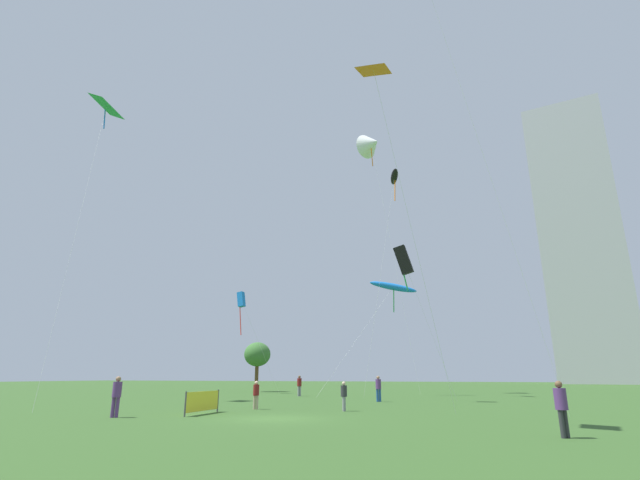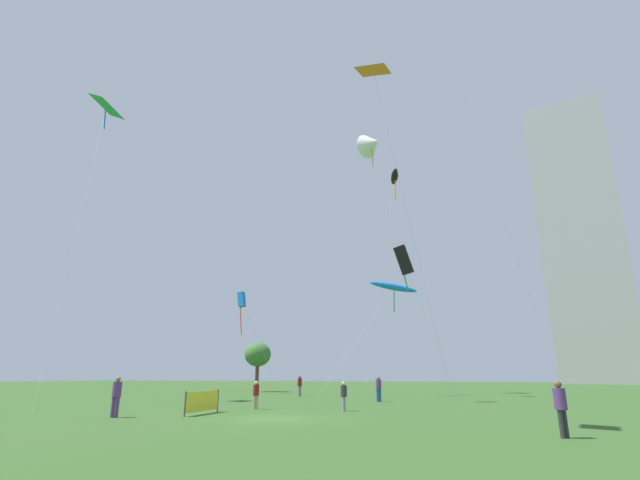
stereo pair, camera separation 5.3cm
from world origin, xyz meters
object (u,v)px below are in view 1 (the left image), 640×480
Objects in this scene: kite_flying_3 at (241,300)px; event_banner at (203,401)px; person_standing_3 at (561,405)px; distant_highrise_0 at (580,242)px; person_standing_5 at (378,387)px; kite_flying_5 at (374,72)px; kite_flying_1 at (371,144)px; kite_flying_7 at (404,260)px; kite_flying_2 at (106,107)px; kite_flying_6 at (393,287)px; person_standing_1 at (344,394)px; person_standing_2 at (299,384)px; kite_flying_0 at (394,177)px; park_tree_0 at (257,355)px; person_standing_4 at (256,393)px; person_standing_0 at (117,394)px.

kite_flying_3 is 30.31m from event_banner.
person_standing_3 is 0.02× the size of distant_highrise_0.
kite_flying_5 is (4.21, -17.75, 14.15)m from person_standing_5.
kite_flying_3 reaches higher than event_banner.
kite_flying_1 is 9.38× the size of event_banner.
kite_flying_7 is at bearing 60.66° from event_banner.
kite_flying_2 reaches higher than kite_flying_6.
kite_flying_1 is at bearing -172.00° from person_standing_1.
kite_flying_1 is 25.71m from kite_flying_7.
kite_flying_1 reaches higher than person_standing_2.
person_standing_5 is at bearing 103.33° from kite_flying_5.
event_banner is at bearing -98.74° from distant_highrise_0.
kite_flying_0 is at bearing 102.04° from kite_flying_7.
person_standing_1 is at bearing 116.97° from kite_flying_5.
kite_flying_2 reaches higher than park_tree_0.
person_standing_4 is 16.12m from kite_flying_7.
person_standing_0 is 1.08× the size of person_standing_3.
person_standing_4 is 18.57m from kite_flying_5.
kite_flying_6 is (-4.94, 29.83, -4.46)m from kite_flying_5.
kite_flying_2 is at bearing 158.81° from kite_flying_5.
person_standing_1 reaches higher than event_banner.
person_standing_1 is at bearing 34.78° from event_banner.
person_standing_3 is at bearing -53.27° from person_standing_4.
distant_highrise_0 is at bearing 69.24° from kite_flying_0.
kite_flying_7 reaches higher than person_standing_5.
kite_flying_2 reaches higher than person_standing_4.
person_standing_5 is 15.50m from kite_flying_6.
person_standing_5 is at bearing -107.10° from person_standing_3.
kite_flying_2 reaches higher than event_banner.
kite_flying_2 is (-13.71, 9.92, 23.93)m from person_standing_0.
event_banner is (-2.46, -30.63, -29.32)m from kite_flying_1.
kite_flying_1 is 2.65× the size of kite_flying_7.
event_banner is (2.68, 3.09, -0.44)m from person_standing_0.
park_tree_0 is at bearing 157.63° from kite_flying_0.
kite_flying_5 is 119.96m from distant_highrise_0.
event_banner is (-6.17, -4.29, -0.28)m from person_standing_1.
person_standing_2 is 0.07× the size of kite_flying_2.
person_standing_2 is 30.81m from kite_flying_1.
person_standing_2 is at bearing -57.26° from person_standing_5.
kite_flying_6 reaches higher than kite_flying_3.
kite_flying_1 reaches higher than park_tree_0.
person_standing_3 is at bearing -19.18° from kite_flying_2.
kite_flying_7 is at bearing -149.42° from person_standing_0.
kite_flying_0 is 14.53m from kite_flying_7.
person_standing_3 is 0.11× the size of kite_flying_5.
person_standing_3 is at bearing -71.15° from kite_flying_0.
person_standing_1 is 7.52m from event_banner.
person_standing_5 is at bearing -78.08° from kite_flying_1.
kite_flying_1 is 88.75m from distant_highrise_0.
person_standing_4 is at bearing 76.79° from event_banner.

